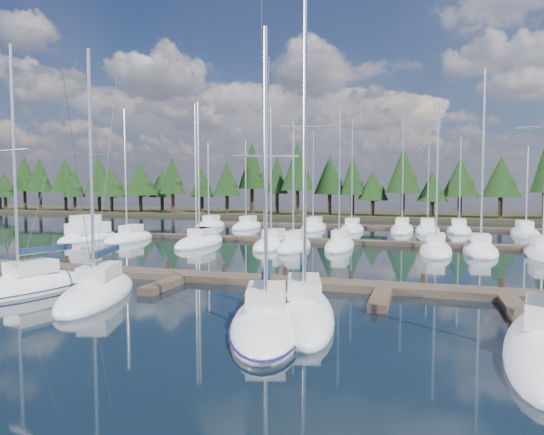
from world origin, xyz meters
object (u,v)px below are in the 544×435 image
(front_sailboat_4, at_px, (266,324))
(motor_yacht_left, at_px, (89,235))
(front_sailboat_3, at_px, (304,312))
(main_dock, at_px, (277,283))
(front_sailboat_1, at_px, (26,287))
(front_sailboat_2, at_px, (97,293))

(front_sailboat_4, relative_size, motor_yacht_left, 1.39)
(front_sailboat_3, bearing_deg, front_sailboat_4, -115.16)
(main_dock, height_order, front_sailboat_1, front_sailboat_1)
(front_sailboat_3, distance_m, motor_yacht_left, 38.62)
(main_dock, height_order, front_sailboat_3, front_sailboat_3)
(front_sailboat_1, relative_size, front_sailboat_4, 1.11)
(main_dock, height_order, front_sailboat_2, front_sailboat_2)
(main_dock, relative_size, front_sailboat_3, 2.94)
(front_sailboat_3, bearing_deg, motor_yacht_left, 141.20)
(motor_yacht_left, bearing_deg, front_sailboat_2, -51.14)
(front_sailboat_1, bearing_deg, motor_yacht_left, 121.43)
(main_dock, relative_size, motor_yacht_left, 4.89)
(front_sailboat_2, xyz_separation_m, front_sailboat_3, (11.04, -0.54, 0.01))
(front_sailboat_1, height_order, front_sailboat_2, front_sailboat_1)
(front_sailboat_1, distance_m, front_sailboat_2, 4.63)
(main_dock, xyz_separation_m, front_sailboat_1, (-12.61, -5.53, 0.09))
(front_sailboat_1, xyz_separation_m, motor_yacht_left, (-14.43, 23.62, 0.20))
(front_sailboat_2, bearing_deg, front_sailboat_4, -15.22)
(front_sailboat_3, xyz_separation_m, motor_yacht_left, (-30.10, 24.20, 0.19))
(front_sailboat_1, height_order, front_sailboat_4, front_sailboat_1)
(front_sailboat_4, height_order, motor_yacht_left, front_sailboat_4)
(front_sailboat_2, distance_m, motor_yacht_left, 30.37)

